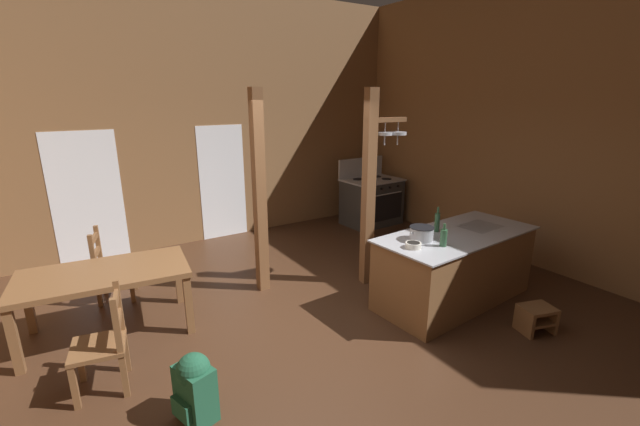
% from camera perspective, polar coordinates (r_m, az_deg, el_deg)
% --- Properties ---
extents(ground_plane, '(8.70, 8.11, 0.10)m').
position_cam_1_polar(ground_plane, '(4.78, -1.81, -16.87)').
color(ground_plane, '#422819').
extents(wall_back, '(8.70, 0.14, 4.30)m').
position_cam_1_polar(wall_back, '(7.47, -17.13, 12.35)').
color(wall_back, brown).
rests_on(wall_back, ground_plane).
extents(wall_right, '(0.14, 8.11, 4.30)m').
position_cam_1_polar(wall_right, '(6.98, 28.23, 10.96)').
color(wall_right, brown).
rests_on(wall_right, ground_plane).
extents(glazed_door_back_left, '(1.00, 0.01, 2.05)m').
position_cam_1_polar(glazed_door_back_left, '(7.27, -29.77, 1.84)').
color(glazed_door_back_left, white).
rests_on(glazed_door_back_left, ground_plane).
extents(glazed_panel_back_right, '(0.84, 0.01, 2.05)m').
position_cam_1_polar(glazed_panel_back_right, '(7.66, -13.45, 4.18)').
color(glazed_panel_back_right, white).
rests_on(glazed_panel_back_right, ground_plane).
extents(kitchen_island, '(2.22, 1.10, 0.91)m').
position_cam_1_polar(kitchen_island, '(5.50, 18.27, -7.17)').
color(kitchen_island, brown).
rests_on(kitchen_island, ground_plane).
extents(stove_range, '(1.17, 0.86, 1.32)m').
position_cam_1_polar(stove_range, '(8.40, 7.19, 1.72)').
color(stove_range, '#2F2F2F').
rests_on(stove_range, ground_plane).
extents(support_post_with_pot_rack, '(0.63, 0.26, 2.65)m').
position_cam_1_polar(support_post_with_pot_rack, '(5.50, 7.13, 4.09)').
color(support_post_with_pot_rack, brown).
rests_on(support_post_with_pot_rack, ground_plane).
extents(support_post_center, '(0.14, 0.14, 2.65)m').
position_cam_1_polar(support_post_center, '(5.32, -8.46, 2.60)').
color(support_post_center, brown).
rests_on(support_post_center, ground_plane).
extents(step_stool, '(0.43, 0.37, 0.30)m').
position_cam_1_polar(step_stool, '(5.27, 28.00, -12.71)').
color(step_stool, brown).
rests_on(step_stool, ground_plane).
extents(dining_table, '(1.79, 1.08, 0.74)m').
position_cam_1_polar(dining_table, '(5.02, -27.91, -8.14)').
color(dining_table, brown).
rests_on(dining_table, ground_plane).
extents(ladderback_chair_near_window, '(0.51, 0.51, 0.95)m').
position_cam_1_polar(ladderback_chair_near_window, '(4.22, -27.90, -15.79)').
color(ladderback_chair_near_window, brown).
rests_on(ladderback_chair_near_window, ground_plane).
extents(ladderback_chair_by_post, '(0.53, 0.53, 0.95)m').
position_cam_1_polar(ladderback_chair_by_post, '(5.90, -27.25, -6.61)').
color(ladderback_chair_by_post, brown).
rests_on(ladderback_chair_by_post, ground_plane).
extents(backpack, '(0.36, 0.37, 0.60)m').
position_cam_1_polar(backpack, '(3.69, -17.12, -22.06)').
color(backpack, '#1E5138').
rests_on(backpack, ground_plane).
extents(stockpot_on_counter, '(0.36, 0.29, 0.16)m').
position_cam_1_polar(stockpot_on_counter, '(4.94, 14.02, -2.79)').
color(stockpot_on_counter, '#A8AAB2').
rests_on(stockpot_on_counter, kitchen_island).
extents(mixing_bowl_on_counter, '(0.18, 0.18, 0.06)m').
position_cam_1_polar(mixing_bowl_on_counter, '(4.69, 12.92, -4.40)').
color(mixing_bowl_on_counter, silver).
rests_on(mixing_bowl_on_counter, kitchen_island).
extents(bottle_tall_on_counter, '(0.08, 0.08, 0.26)m').
position_cam_1_polar(bottle_tall_on_counter, '(4.80, 16.89, -3.27)').
color(bottle_tall_on_counter, '#2D5638').
rests_on(bottle_tall_on_counter, kitchen_island).
extents(bottle_short_on_counter, '(0.06, 0.06, 0.32)m').
position_cam_1_polar(bottle_short_on_counter, '(5.29, 16.06, -1.20)').
color(bottle_short_on_counter, '#2D5638').
rests_on(bottle_short_on_counter, kitchen_island).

